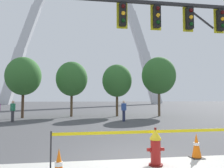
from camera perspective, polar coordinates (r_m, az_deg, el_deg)
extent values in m
plane|color=#474749|center=(6.59, 5.46, -19.18)|extent=(240.00, 240.00, 0.00)
cylinder|color=#5E0F0D|center=(6.20, 11.29, -19.89)|extent=(0.36, 0.36, 0.05)
cylinder|color=maroon|center=(6.12, 11.25, -16.88)|extent=(0.26, 0.26, 0.62)
cylinder|color=gold|center=(6.05, 11.21, -13.83)|extent=(0.30, 0.30, 0.04)
cone|color=gold|center=(6.03, 11.19, -12.61)|extent=(0.30, 0.30, 0.22)
cylinder|color=#5E0F0D|center=(6.01, 11.17, -11.30)|extent=(0.06, 0.06, 0.06)
cylinder|color=maroon|center=(6.05, 9.56, -16.45)|extent=(0.10, 0.09, 0.09)
cylinder|color=maroon|center=(6.16, 12.88, -16.16)|extent=(0.10, 0.09, 0.09)
cylinder|color=maroon|center=(6.31, 10.61, -16.77)|extent=(0.13, 0.14, 0.13)
cylinder|color=#5E0F0D|center=(6.38, 10.37, -16.62)|extent=(0.15, 0.03, 0.15)
cylinder|color=#232326|center=(5.93, -15.59, -16.18)|extent=(0.04, 0.04, 0.93)
cube|color=yellow|center=(6.21, 10.41, -12.06)|extent=(5.33, 0.15, 0.08)
cone|color=orange|center=(4.92, -13.64, -19.87)|extent=(0.28, 0.28, 0.70)
cylinder|color=white|center=(4.91, -13.64, -19.47)|extent=(0.17, 0.17, 0.08)
cube|color=black|center=(7.25, 21.13, -17.40)|extent=(0.36, 0.36, 0.03)
cone|color=orange|center=(7.17, 21.06, -14.57)|extent=(0.28, 0.28, 0.70)
cylinder|color=white|center=(7.17, 21.05, -14.30)|extent=(0.17, 0.17, 0.08)
cube|color=#232326|center=(9.75, 13.86, 19.56)|extent=(7.60, 0.12, 0.12)
cylinder|color=#232326|center=(10.20, 22.14, 15.36)|extent=(1.11, 0.08, 0.81)
cube|color=black|center=(10.65, 26.35, 14.64)|extent=(0.26, 0.24, 0.90)
cube|color=gold|center=(10.76, 25.92, 14.44)|extent=(0.44, 0.03, 1.04)
sphere|color=#360606|center=(10.64, 26.72, 16.26)|extent=(0.16, 0.16, 0.16)
sphere|color=orange|center=(10.55, 26.77, 14.83)|extent=(0.16, 0.16, 0.16)
sphere|color=black|center=(10.47, 26.82, 13.38)|extent=(0.16, 0.16, 0.16)
cube|color=black|center=(9.95, 19.46, 15.78)|extent=(0.26, 0.24, 0.90)
cube|color=gold|center=(10.07, 19.07, 15.54)|extent=(0.44, 0.03, 1.04)
sphere|color=#360606|center=(9.94, 19.79, 17.53)|extent=(0.16, 0.16, 0.16)
sphere|color=orange|center=(9.85, 19.83, 16.01)|extent=(0.16, 0.16, 0.16)
sphere|color=black|center=(9.76, 19.86, 14.46)|extent=(0.16, 0.16, 0.16)
cube|color=black|center=(9.41, 11.56, 16.80)|extent=(0.26, 0.24, 0.90)
cube|color=gold|center=(9.54, 11.26, 16.52)|extent=(0.44, 0.03, 1.04)
sphere|color=#360606|center=(9.40, 11.83, 18.66)|extent=(0.16, 0.16, 0.16)
sphere|color=orange|center=(9.30, 11.85, 17.07)|extent=(0.16, 0.16, 0.16)
sphere|color=black|center=(9.20, 11.88, 15.44)|extent=(0.16, 0.16, 0.16)
cube|color=black|center=(9.06, 2.80, 17.57)|extent=(0.26, 0.24, 0.90)
cube|color=gold|center=(9.18, 2.62, 17.26)|extent=(0.44, 0.03, 1.04)
sphere|color=#360606|center=(9.04, 2.96, 19.52)|extent=(0.16, 0.16, 0.16)
sphere|color=orange|center=(8.94, 2.97, 17.87)|extent=(0.16, 0.16, 0.16)
sphere|color=black|center=(8.84, 2.98, 16.18)|extent=(0.16, 0.16, 0.16)
cube|color=silver|center=(70.27, -24.36, 1.73)|extent=(6.87, 2.77, 16.97)
cube|color=silver|center=(72.04, -20.76, 13.33)|extent=(6.55, 2.48, 13.80)
cube|color=silver|center=(72.74, 6.58, 12.94)|extent=(6.55, 2.48, 13.80)
cube|color=silver|center=(71.16, 9.92, 1.38)|extent=(6.87, 2.77, 16.97)
cylinder|color=#473323|center=(21.44, -22.16, -5.03)|extent=(0.24, 0.24, 2.37)
ellipsoid|color=#336B2D|center=(21.52, -21.99, 1.92)|extent=(3.16, 3.16, 3.47)
cylinder|color=brown|center=(21.84, -10.47, -5.30)|extent=(0.24, 0.24, 2.31)
ellipsoid|color=#336B2D|center=(21.92, -10.39, 1.35)|extent=(3.07, 3.07, 3.38)
cylinder|color=brown|center=(21.91, 1.32, -5.47)|extent=(0.24, 0.24, 2.21)
ellipsoid|color=#336B2D|center=(21.97, 1.31, 0.89)|extent=(2.95, 2.95, 3.25)
cylinder|color=brown|center=(22.45, 12.12, -4.93)|extent=(0.24, 0.24, 2.54)
ellipsoid|color=#336B2D|center=(22.56, 12.02, 2.18)|extent=(3.39, 3.39, 3.72)
cylinder|color=#232847|center=(17.00, 3.09, -8.28)|extent=(0.22, 0.22, 0.84)
cube|color=#2D4C99|center=(16.96, 3.08, -5.95)|extent=(0.39, 0.32, 0.54)
sphere|color=beige|center=(16.95, 3.07, -4.67)|extent=(0.20, 0.20, 0.20)
cylinder|color=#38383D|center=(18.15, -24.39, -7.66)|extent=(0.22, 0.22, 0.84)
cube|color=#23754C|center=(18.11, -24.33, -5.48)|extent=(0.39, 0.37, 0.54)
sphere|color=tan|center=(18.10, -24.29, -4.28)|extent=(0.20, 0.20, 0.20)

